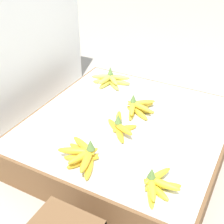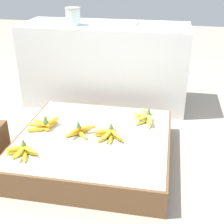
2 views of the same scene
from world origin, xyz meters
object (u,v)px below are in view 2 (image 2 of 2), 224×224
object	(u,v)px
banana_bunch_back_right	(146,117)
foam_tray_white	(124,23)
glass_jar	(73,16)
banana_bunch_front_left	(22,151)
banana_bunch_middle_midright	(110,134)
banana_bunch_middle_left	(44,124)
banana_bunch_middle_midleft	(80,131)

from	to	relation	value
banana_bunch_back_right	foam_tray_white	distance (m)	0.94
foam_tray_white	glass_jar	bearing A→B (deg)	-161.27
banana_bunch_front_left	banana_bunch_back_right	distance (m)	0.89
banana_bunch_middle_midright	foam_tray_white	size ratio (longest dim) A/B	0.94
banana_bunch_middle_left	banana_bunch_middle_midright	xyz separation A→B (m)	(0.47, -0.04, -0.01)
banana_bunch_middle_left	banana_bunch_middle_midright	distance (m)	0.47
banana_bunch_middle_midleft	banana_bunch_back_right	size ratio (longest dim) A/B	0.85
banana_bunch_middle_midleft	foam_tray_white	distance (m)	1.14
banana_bunch_front_left	glass_jar	bearing A→B (deg)	90.08
banana_bunch_middle_midleft	glass_jar	xyz separation A→B (m)	(-0.27, 0.86, 0.60)
banana_bunch_middle_midleft	banana_bunch_back_right	bearing A→B (deg)	33.49
banana_bunch_middle_midleft	glass_jar	bearing A→B (deg)	107.76
banana_bunch_middle_midright	banana_bunch_back_right	size ratio (longest dim) A/B	0.93
banana_bunch_back_right	banana_bunch_middle_left	bearing A→B (deg)	-161.04
banana_bunch_middle_midleft	foam_tray_white	world-z (taller)	foam_tray_white
banana_bunch_middle_midleft	banana_bunch_back_right	xyz separation A→B (m)	(0.41, 0.27, 0.00)
banana_bunch_middle_midright	banana_bunch_back_right	xyz separation A→B (m)	(0.21, 0.28, 0.00)
banana_bunch_front_left	glass_jar	xyz separation A→B (m)	(-0.00, 1.15, 0.60)
banana_bunch_back_right	banana_bunch_middle_midleft	bearing A→B (deg)	-146.51
banana_bunch_back_right	glass_jar	xyz separation A→B (m)	(-0.69, 0.58, 0.59)
banana_bunch_middle_left	banana_bunch_middle_midright	world-z (taller)	banana_bunch_middle_left
glass_jar	foam_tray_white	distance (m)	0.44
glass_jar	banana_bunch_front_left	bearing A→B (deg)	-89.92
banana_bunch_middle_midright	glass_jar	bearing A→B (deg)	118.93
banana_bunch_middle_midright	glass_jar	xyz separation A→B (m)	(-0.48, 0.86, 0.60)
banana_bunch_front_left	foam_tray_white	distance (m)	1.45
foam_tray_white	banana_bunch_middle_midright	bearing A→B (deg)	-86.34
banana_bunch_back_right	glass_jar	size ratio (longest dim) A/B	1.66
banana_bunch_middle_midright	glass_jar	distance (m)	1.15
banana_bunch_middle_left	banana_bunch_back_right	size ratio (longest dim) A/B	0.86
banana_bunch_middle_midright	banana_bunch_middle_left	bearing A→B (deg)	174.61
banana_bunch_middle_left	foam_tray_white	size ratio (longest dim) A/B	0.86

